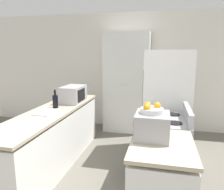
% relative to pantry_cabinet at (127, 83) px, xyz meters
% --- Properties ---
extents(wall_back, '(7.00, 0.06, 2.60)m').
position_rel_pantry_cabinet_xyz_m(wall_back, '(-0.03, 0.30, 0.23)').
color(wall_back, silver).
rests_on(wall_back, ground_plane).
extents(counter_left, '(0.60, 2.54, 0.88)m').
position_rel_pantry_cabinet_xyz_m(counter_left, '(-0.84, -1.82, -0.65)').
color(counter_left, silver).
rests_on(counter_left, ground_plane).
extents(counter_right, '(0.60, 0.82, 0.88)m').
position_rel_pantry_cabinet_xyz_m(counter_right, '(0.78, -2.68, -0.65)').
color(counter_right, silver).
rests_on(counter_right, ground_plane).
extents(pantry_cabinet, '(0.97, 0.52, 2.15)m').
position_rel_pantry_cabinet_xyz_m(pantry_cabinet, '(0.00, 0.00, 0.00)').
color(pantry_cabinet, silver).
rests_on(pantry_cabinet, ground_plane).
extents(stove, '(0.66, 0.80, 1.04)m').
position_rel_pantry_cabinet_xyz_m(stove, '(0.80, -1.85, -0.62)').
color(stove, '#9E9EA3').
rests_on(stove, ground_plane).
extents(refrigerator, '(0.76, 0.79, 1.77)m').
position_rel_pantry_cabinet_xyz_m(refrigerator, '(0.84, -1.01, -0.19)').
color(refrigerator, white).
rests_on(refrigerator, ground_plane).
extents(microwave, '(0.33, 0.51, 0.28)m').
position_rel_pantry_cabinet_xyz_m(microwave, '(-0.73, -1.23, -0.05)').
color(microwave, '#B2B2B7').
rests_on(microwave, counter_left).
extents(wine_bottle, '(0.08, 0.08, 0.29)m').
position_rel_pantry_cabinet_xyz_m(wine_bottle, '(-0.84, -1.67, -0.08)').
color(wine_bottle, black).
rests_on(wine_bottle, counter_left).
extents(toaster_oven, '(0.34, 0.36, 0.26)m').
position_rel_pantry_cabinet_xyz_m(toaster_oven, '(0.67, -2.57, -0.06)').
color(toaster_oven, '#939399').
rests_on(toaster_oven, counter_right).
extents(fruit_bowl, '(0.23, 0.23, 0.10)m').
position_rel_pantry_cabinet_xyz_m(fruit_bowl, '(0.66, -2.56, 0.11)').
color(fruit_bowl, silver).
rests_on(fruit_bowl, toaster_oven).
extents(cutting_board, '(0.24, 0.36, 0.02)m').
position_rel_pantry_cabinet_xyz_m(cutting_board, '(-0.84, -1.96, -0.18)').
color(cutting_board, silver).
rests_on(cutting_board, counter_left).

